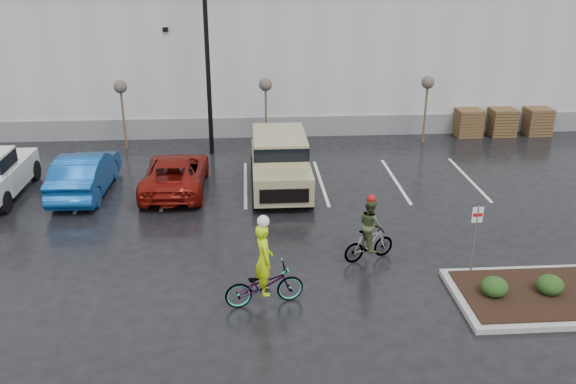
{
  "coord_description": "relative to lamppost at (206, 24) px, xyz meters",
  "views": [
    {
      "loc": [
        -2.34,
        -14.47,
        8.64
      ],
      "look_at": [
        -1.1,
        3.82,
        1.3
      ],
      "focal_mm": 38.0,
      "sensor_mm": 36.0,
      "label": 1
    }
  ],
  "objects": [
    {
      "name": "car_red",
      "position": [
        -1.15,
        -4.43,
        -5.0
      ],
      "size": [
        2.34,
        4.97,
        1.37
      ],
      "primitive_type": "imported",
      "rotation": [
        0.0,
        0.0,
        3.13
      ],
      "color": "maroon",
      "rests_on": "ground"
    },
    {
      "name": "lamppost",
      "position": [
        0.0,
        0.0,
        0.0
      ],
      "size": [
        0.5,
        1.0,
        9.22
      ],
      "color": "black",
      "rests_on": "ground"
    },
    {
      "name": "warehouse",
      "position": [
        4.0,
        9.99,
        -2.04
      ],
      "size": [
        60.5,
        15.5,
        7.2
      ],
      "color": "silver",
      "rests_on": "ground"
    },
    {
      "name": "pallet_stack_b",
      "position": [
        14.2,
        2.0,
        -5.01
      ],
      "size": [
        1.2,
        1.2,
        1.35
      ],
      "primitive_type": "cube",
      "color": "#492C1D",
      "rests_on": "ground"
    },
    {
      "name": "suv_tan",
      "position": [
        2.84,
        -4.64,
        -4.66
      ],
      "size": [
        2.2,
        5.1,
        2.06
      ],
      "primitive_type": null,
      "color": "tan",
      "rests_on": "ground"
    },
    {
      "name": "shrub_b",
      "position": [
        9.5,
        -13.0,
        -5.27
      ],
      "size": [
        0.7,
        0.7,
        0.52
      ],
      "primitive_type": "ellipsoid",
      "color": "#153512",
      "rests_on": "curb_island"
    },
    {
      "name": "fire_lane_sign",
      "position": [
        7.8,
        -11.8,
        -4.28
      ],
      "size": [
        0.3,
        0.05,
        2.2
      ],
      "color": "gray",
      "rests_on": "ground"
    },
    {
      "name": "shrub_a",
      "position": [
        8.0,
        -13.0,
        -5.27
      ],
      "size": [
        0.7,
        0.7,
        0.52
      ],
      "primitive_type": "ellipsoid",
      "color": "#153512",
      "rests_on": "curb_island"
    },
    {
      "name": "sapling_west",
      "position": [
        -4.0,
        1.0,
        -2.96
      ],
      "size": [
        0.6,
        0.6,
        3.2
      ],
      "color": "#492C1D",
      "rests_on": "ground"
    },
    {
      "name": "sapling_east",
      "position": [
        10.0,
        1.0,
        -2.96
      ],
      "size": [
        0.6,
        0.6,
        3.2
      ],
      "color": "#492C1D",
      "rests_on": "ground"
    },
    {
      "name": "pallet_stack_c",
      "position": [
        16.0,
        2.0,
        -5.01
      ],
      "size": [
        1.2,
        1.2,
        1.35
      ],
      "primitive_type": "cube",
      "color": "#492C1D",
      "rests_on": "ground"
    },
    {
      "name": "pallet_stack_a",
      "position": [
        12.5,
        2.0,
        -5.01
      ],
      "size": [
        1.2,
        1.2,
        1.35
      ],
      "primitive_type": "cube",
      "color": "#492C1D",
      "rests_on": "ground"
    },
    {
      "name": "sapling_mid",
      "position": [
        2.5,
        1.0,
        -2.96
      ],
      "size": [
        0.6,
        0.6,
        3.2
      ],
      "color": "#492C1D",
      "rests_on": "ground"
    },
    {
      "name": "ground",
      "position": [
        4.0,
        -12.0,
        -5.69
      ],
      "size": [
        120.0,
        120.0,
        0.0
      ],
      "primitive_type": "plane",
      "color": "black",
      "rests_on": "ground"
    },
    {
      "name": "cyclist_hivis",
      "position": [
        1.98,
        -12.74,
        -4.91
      ],
      "size": [
        2.18,
        1.13,
        2.52
      ],
      "rotation": [
        0.0,
        0.0,
        1.77
      ],
      "color": "#3F3F44",
      "rests_on": "ground"
    },
    {
      "name": "wooded_ridge",
      "position": [
        4.0,
        33.0,
        -2.69
      ],
      "size": [
        80.0,
        25.0,
        6.0
      ],
      "primitive_type": "cube",
      "color": "#22421B",
      "rests_on": "ground"
    },
    {
      "name": "cyclist_olive",
      "position": [
        5.15,
        -10.5,
        -4.91
      ],
      "size": [
        1.66,
        1.01,
        2.08
      ],
      "rotation": [
        0.0,
        0.0,
        1.94
      ],
      "color": "#3F3F44",
      "rests_on": "ground"
    },
    {
      "name": "car_blue",
      "position": [
        -4.51,
        -4.48,
        -4.89
      ],
      "size": [
        1.77,
        4.85,
        1.59
      ],
      "primitive_type": "imported",
      "rotation": [
        0.0,
        0.0,
        3.12
      ],
      "color": "#0D4492",
      "rests_on": "ground"
    }
  ]
}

